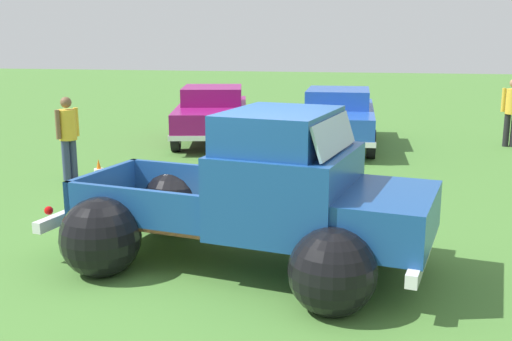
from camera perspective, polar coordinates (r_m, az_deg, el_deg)
ground_plane at (r=7.71m, az=-1.76°, el=-8.51°), size 80.00×80.00×0.00m
vintage_pickup_truck at (r=7.33m, az=0.99°, el=-3.38°), size 4.89×3.43×1.96m
show_car_0 at (r=16.26m, az=-4.08°, el=5.50°), size 2.73×4.82×1.43m
show_car_1 at (r=15.65m, az=7.61°, el=5.15°), size 1.95×4.71×1.43m
spectator_0 at (r=16.63m, az=22.79°, el=5.39°), size 0.54×0.38×1.71m
spectator_1 at (r=12.34m, az=-17.14°, el=3.35°), size 0.45×0.52×1.61m
lane_cone_0 at (r=11.16m, az=-14.41°, el=-0.57°), size 0.36×0.36×0.63m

